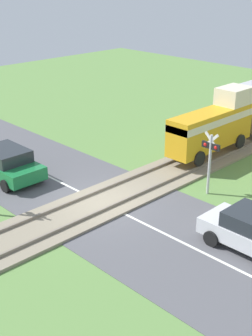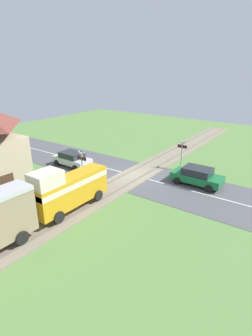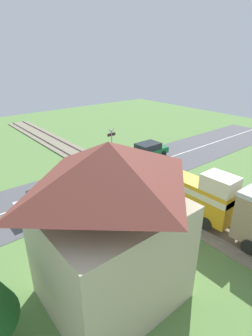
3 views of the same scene
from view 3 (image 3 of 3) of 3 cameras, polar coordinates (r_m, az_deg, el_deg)
The scene contains 10 objects.
ground_plane at distance 21.97m, azimuth -2.35°, elevation -1.73°, with size 60.00×60.00×0.00m, color #5B8442.
road_surface at distance 21.97m, azimuth -2.35°, elevation -1.71°, with size 48.00×6.40×0.02m.
track_bed at distance 21.95m, azimuth -2.36°, elevation -1.57°, with size 2.80×48.00×0.24m.
train at distance 14.90m, azimuth 24.26°, elevation -8.98°, with size 1.58×12.12×3.18m.
car_near_crossing at distance 25.79m, azimuth 4.78°, elevation 3.93°, with size 4.08×1.99×1.46m.
car_far_side at distance 17.70m, azimuth -16.56°, elevation -6.64°, with size 3.96×1.90×1.43m.
crossing_signal_west_approach at distance 25.71m, azimuth -3.17°, elevation 6.43°, with size 0.90×0.18×2.85m.
crossing_signal_east_approach at distance 16.95m, azimuth -1.32°, elevation -2.82°, with size 0.90×0.18×2.85m.
station_building at distance 10.13m, azimuth -3.34°, elevation -13.12°, with size 5.49×4.83×6.74m.
pedestrian_by_station at distance 13.95m, azimuth 11.04°, elevation -15.31°, with size 0.38×0.38×1.52m.
Camera 3 is at (11.90, 15.96, 9.31)m, focal length 28.00 mm.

